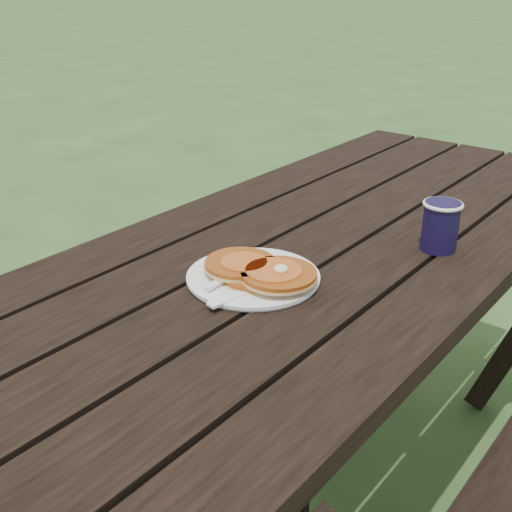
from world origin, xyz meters
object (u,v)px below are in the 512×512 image
Objects in this scene: picnic_table at (321,380)px; plate at (253,278)px; coffee_cup at (441,223)px; pancake_stack at (260,271)px.

plate is at bearing -87.58° from picnic_table.
coffee_cup is (0.21, 0.34, 0.05)m from plate.
picnic_table is 0.50m from coffee_cup.
picnic_table is 17.65× the size of coffee_cup.
plate is 2.35× the size of coffee_cup.
pancake_stack is 2.13× the size of coffee_cup.
plate is at bearing 173.24° from pancake_stack.
plate is at bearing -121.06° from coffee_cup.
picnic_table is at bearing -161.96° from coffee_cup.
coffee_cup is at bearing 61.36° from pancake_stack.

